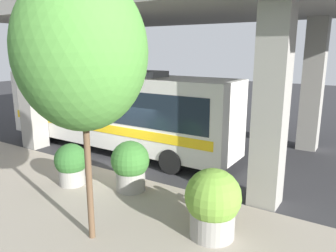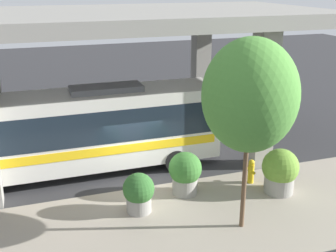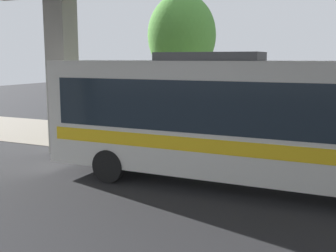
% 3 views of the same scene
% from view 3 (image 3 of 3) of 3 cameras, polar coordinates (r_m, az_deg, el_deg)
% --- Properties ---
extents(ground_plane, '(80.00, 80.00, 0.00)m').
position_cam_3_polar(ground_plane, '(15.00, 5.13, -5.11)').
color(ground_plane, '#2D2D30').
rests_on(ground_plane, ground).
extents(sidewalk_strip, '(6.00, 40.00, 0.02)m').
position_cam_3_polar(sidewalk_strip, '(17.78, 8.38, -2.88)').
color(sidewalk_strip, gray).
rests_on(sidewalk_strip, ground).
extents(bus, '(2.56, 12.10, 3.86)m').
position_cam_3_polar(bus, '(11.96, 10.92, 1.31)').
color(bus, silver).
rests_on(bus, ground).
extents(fire_hydrant, '(0.54, 0.26, 1.07)m').
position_cam_3_polar(fire_hydrant, '(17.74, -7.48, -1.15)').
color(fire_hydrant, gold).
rests_on(fire_hydrant, ground).
extents(planter_front, '(1.45, 1.45, 1.84)m').
position_cam_3_polar(planter_front, '(18.92, -7.47, 0.71)').
color(planter_front, gray).
rests_on(planter_front, ground).
extents(planter_middle, '(1.16, 1.16, 1.52)m').
position_cam_3_polar(planter_middle, '(16.33, 9.02, -1.21)').
color(planter_middle, gray).
rests_on(planter_middle, ground).
extents(planter_back, '(1.31, 1.31, 1.76)m').
position_cam_3_polar(planter_back, '(16.29, 1.22, -0.63)').
color(planter_back, gray).
rests_on(planter_back, ground).
extents(street_tree_near, '(3.03, 3.03, 6.52)m').
position_cam_3_polar(street_tree_near, '(19.10, 1.88, 12.17)').
color(street_tree_near, brown).
rests_on(street_tree_near, ground).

